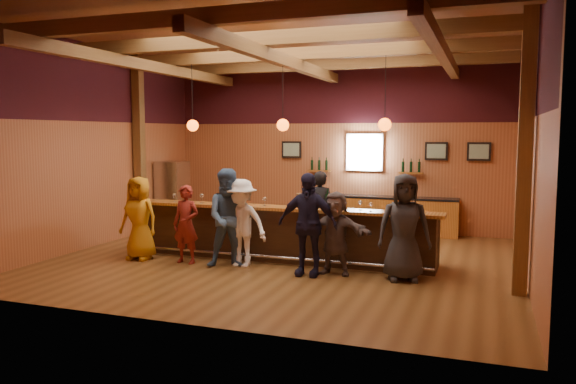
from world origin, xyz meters
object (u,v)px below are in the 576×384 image
at_px(customer_brown, 335,233).
at_px(bartender, 320,211).
at_px(customer_orange, 139,218).
at_px(customer_white, 241,223).
at_px(customer_redvest, 186,224).
at_px(ice_bucket, 302,200).
at_px(customer_denim, 230,218).
at_px(stainless_fridge, 173,195).
at_px(customer_dark, 404,227).
at_px(customer_navy, 307,224).
at_px(bottle_a, 314,201).
at_px(back_bar_cabinet, 377,215).
at_px(bar_counter, 286,233).

relative_size(customer_brown, bartender, 0.86).
distance_m(customer_orange, customer_white, 2.20).
xyz_separation_m(customer_redvest, ice_bucket, (2.15, 0.74, 0.47)).
relative_size(customer_denim, customer_brown, 1.25).
xyz_separation_m(stainless_fridge, customer_redvest, (2.39, -3.45, -0.13)).
bearing_deg(customer_dark, bartender, 122.89).
xyz_separation_m(customer_denim, customer_white, (0.18, 0.11, -0.10)).
bearing_deg(customer_navy, bottle_a, 98.78).
height_order(customer_denim, customer_navy, customer_denim).
bearing_deg(customer_denim, customer_orange, 154.61).
bearing_deg(stainless_fridge, customer_orange, -69.00).
height_order(stainless_fridge, customer_navy, customer_navy).
height_order(back_bar_cabinet, customer_dark, customer_dark).
bearing_deg(customer_orange, back_bar_cabinet, 49.48).
relative_size(customer_white, customer_brown, 1.11).
height_order(bar_counter, back_bar_cabinet, bar_counter).
distance_m(customer_orange, bartender, 3.77).
bearing_deg(customer_brown, customer_dark, 2.14).
height_order(back_bar_cabinet, customer_navy, customer_navy).
relative_size(customer_white, bartender, 0.96).
distance_m(customer_orange, customer_dark, 5.27).
distance_m(customer_denim, customer_brown, 2.04).
bearing_deg(customer_navy, bar_counter, 125.45).
xyz_separation_m(customer_brown, bartender, (-0.83, 1.83, 0.12)).
bearing_deg(customer_navy, customer_orange, 178.24).
bearing_deg(bottle_a, customer_dark, -18.99).
bearing_deg(customer_brown, customer_orange, -175.26).
distance_m(stainless_fridge, customer_navy, 6.07).
bearing_deg(bottle_a, back_bar_cabinet, 82.29).
height_order(bar_counter, customer_dark, customer_dark).
height_order(customer_orange, customer_white, customer_orange).
bearing_deg(customer_dark, customer_white, 165.11).
bearing_deg(bar_counter, customer_navy, -54.19).
xyz_separation_m(bar_counter, customer_navy, (0.80, -1.11, 0.40)).
height_order(customer_denim, customer_dark, customer_denim).
height_order(bar_counter, bottle_a, bottle_a).
bearing_deg(bottle_a, stainless_fridge, 150.45).
distance_m(customer_redvest, bottle_a, 2.55).
relative_size(customer_orange, customer_brown, 1.11).
height_order(customer_brown, bartender, bartender).
distance_m(customer_brown, customer_dark, 1.24).
relative_size(bar_counter, stainless_fridge, 3.50).
distance_m(customer_dark, ice_bucket, 2.17).
distance_m(customer_dark, bartender, 2.76).
bearing_deg(customer_redvest, bar_counter, 33.27).
xyz_separation_m(customer_orange, ice_bucket, (3.21, 0.76, 0.40)).
xyz_separation_m(customer_orange, bartender, (3.21, 1.98, 0.03)).
height_order(customer_redvest, customer_denim, customer_denim).
relative_size(back_bar_cabinet, customer_denim, 2.13).
xyz_separation_m(customer_navy, ice_bucket, (-0.38, 0.85, 0.32)).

